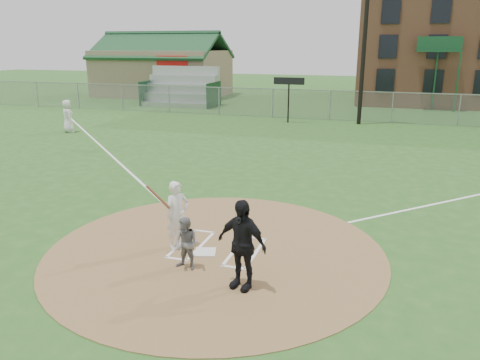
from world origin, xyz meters
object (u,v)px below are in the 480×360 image
(home_plate, at_px, (205,252))
(catcher, at_px, (187,244))
(batter_at_plate, at_px, (177,215))
(ondeck_player, at_px, (68,116))
(umpire, at_px, (242,244))

(home_plate, relative_size, catcher, 0.41)
(catcher, height_order, batter_at_plate, batter_at_plate)
(catcher, distance_m, ondeck_player, 19.62)
(home_plate, bearing_deg, batter_at_plate, 171.67)
(umpire, bearing_deg, catcher, 178.92)
(home_plate, bearing_deg, catcher, -95.05)
(ondeck_player, bearing_deg, home_plate, 176.76)
(umpire, relative_size, ondeck_player, 1.04)
(home_plate, height_order, umpire, umpire)
(catcher, bearing_deg, umpire, -7.25)
(catcher, relative_size, ondeck_player, 0.65)
(home_plate, xyz_separation_m, batter_at_plate, (-0.78, 0.11, 0.85))
(home_plate, xyz_separation_m, umpire, (1.36, -1.33, 0.96))
(catcher, bearing_deg, batter_at_plate, 133.20)
(umpire, height_order, ondeck_player, umpire)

